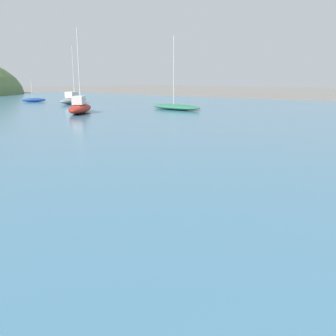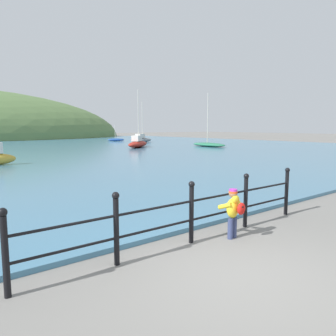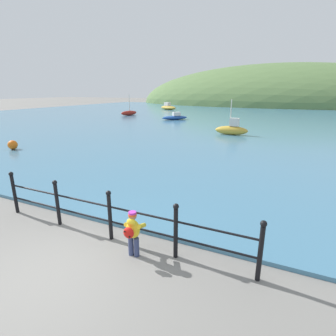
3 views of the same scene
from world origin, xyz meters
The scene contains 10 objects.
ground_plane centered at (0.00, 0.00, 0.00)m, with size 200.00×200.00×0.00m, color slate.
water centered at (0.00, 32.00, 0.05)m, with size 80.00×60.00×0.10m, color teal.
far_hillside centered at (0.00, 68.22, 0.00)m, with size 70.41×38.73×18.84m.
iron_railing centered at (0.32, 1.50, 0.64)m, with size 6.67×0.12×1.21m.
child_in_coat centered at (1.14, 1.16, 0.61)m, with size 0.41×0.55×1.00m.
boat_blue_hull centered at (-16.02, 27.21, 0.42)m, with size 1.37×2.72×2.71m.
boat_far_left centered at (-8.31, 24.88, 0.37)m, with size 2.84×2.78×0.84m.
boat_twin_mast centered at (-15.79, 39.09, 0.50)m, with size 3.80×2.63×1.22m.
boat_white_sailboat centered at (-0.20, 17.03, 0.52)m, with size 2.44×0.72×2.60m.
mooring_buoy centered at (-10.39, 6.65, 0.36)m, with size 0.52×0.52×0.52m, color orange.
Camera 3 is at (3.81, -2.84, 3.34)m, focal length 28.00 mm.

